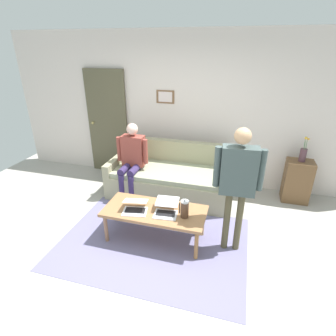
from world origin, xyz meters
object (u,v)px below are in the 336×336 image
(person_standing, at_px, (238,177))
(coffee_table, at_px, (155,213))
(couch, at_px, (170,178))
(laptop_center, at_px, (166,210))
(flower_vase, at_px, (303,154))
(french_press, at_px, (185,209))
(side_shelf, at_px, (297,181))
(person_seated, at_px, (132,157))
(laptop_left, at_px, (135,208))
(interior_door, at_px, (108,123))

(person_standing, bearing_deg, coffee_table, 4.42)
(couch, height_order, laptop_center, couch)
(couch, distance_m, coffee_table, 1.26)
(flower_vase, bearing_deg, coffee_table, 39.08)
(laptop_center, relative_size, french_press, 1.48)
(laptop_center, distance_m, side_shelf, 2.44)
(french_press, relative_size, side_shelf, 0.36)
(french_press, xyz_separation_m, person_seated, (1.15, -1.07, 0.15))
(laptop_left, xyz_separation_m, person_seated, (0.50, -1.11, 0.23))
(couch, bearing_deg, laptop_center, 103.46)
(interior_door, bearing_deg, laptop_left, 124.78)
(laptop_left, xyz_separation_m, laptop_center, (-0.40, -0.06, 0.00))
(couch, bearing_deg, french_press, 113.03)
(couch, height_order, coffee_table, couch)
(interior_door, relative_size, side_shelf, 2.82)
(french_press, bearing_deg, laptop_left, 3.39)
(couch, relative_size, laptop_left, 5.62)
(laptop_left, distance_m, flower_vase, 2.80)
(interior_door, relative_size, person_seated, 1.60)
(interior_door, bearing_deg, laptop_center, 132.95)
(coffee_table, bearing_deg, french_press, 173.31)
(laptop_center, height_order, french_press, french_press)
(laptop_left, bearing_deg, laptop_center, -171.38)
(interior_door, bearing_deg, flower_vase, 175.84)
(interior_door, distance_m, laptop_left, 2.43)
(side_shelf, xyz_separation_m, person_standing, (0.97, 1.53, 0.68))
(laptop_left, relative_size, flower_vase, 0.86)
(french_press, height_order, side_shelf, side_shelf)
(interior_door, xyz_separation_m, person_standing, (-2.60, 1.78, 0.02))
(interior_door, relative_size, french_press, 7.80)
(french_press, bearing_deg, person_standing, -168.02)
(interior_door, bearing_deg, person_seated, 135.34)
(laptop_left, distance_m, person_seated, 1.24)
(laptop_center, bearing_deg, french_press, 174.73)
(interior_door, height_order, couch, interior_door)
(person_standing, bearing_deg, laptop_center, 7.01)
(interior_door, bearing_deg, person_standing, 145.51)
(laptop_left, xyz_separation_m, side_shelf, (-2.21, -1.69, -0.14))
(laptop_center, height_order, flower_vase, flower_vase)
(flower_vase, bearing_deg, interior_door, -4.16)
(interior_door, height_order, person_standing, interior_door)
(laptop_left, xyz_separation_m, person_standing, (-1.24, -0.16, 0.54))
(flower_vase, bearing_deg, person_standing, 57.59)
(coffee_table, distance_m, person_seated, 1.30)
(couch, distance_m, flower_vase, 2.21)
(person_seated, bearing_deg, couch, -159.23)
(couch, relative_size, coffee_table, 1.52)
(laptop_left, relative_size, laptop_center, 0.94)
(laptop_left, relative_size, french_press, 1.39)
(french_press, distance_m, side_shelf, 2.28)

